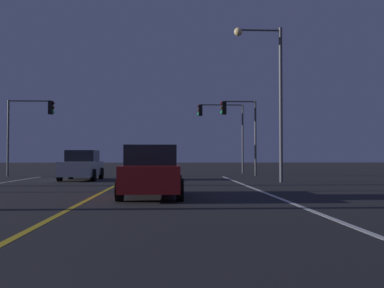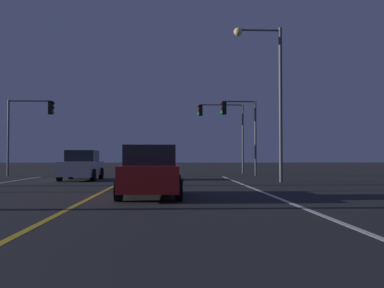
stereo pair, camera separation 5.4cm
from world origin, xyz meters
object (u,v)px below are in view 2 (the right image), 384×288
Objects in this scene: car_lead_same_lane at (151,172)px; traffic_light_far_right at (221,122)px; car_oncoming at (82,166)px; street_lamp_right_far at (270,83)px; traffic_light_near_right at (239,120)px; traffic_light_near_left at (31,119)px.

traffic_light_far_right reaches higher than car_lead_same_lane.
street_lamp_right_far is (10.25, -2.71, 4.35)m from car_oncoming.
car_oncoming is 11.92m from car_lead_same_lane.
car_lead_same_lane is at bearing 77.60° from traffic_light_far_right.
traffic_light_near_left is (-14.07, 0.00, 0.01)m from traffic_light_near_right.
traffic_light_far_right is at bearing 138.09° from car_oncoming.
traffic_light_near_right is (5.27, 15.72, 3.01)m from car_lead_same_lane.
car_oncoming is 11.46m from street_lamp_right_far.
street_lamp_right_far is at bearing 94.02° from traffic_light_near_right.
traffic_light_near_left is 16.41m from street_lamp_right_far.
car_oncoming is at bearing -47.07° from traffic_light_near_left.
traffic_light_near_left is (-4.34, 4.67, 3.02)m from car_oncoming.
traffic_light_near_right is 7.52m from street_lamp_right_far.
car_lead_same_lane is at bearing -60.75° from traffic_light_near_left.
traffic_light_near_left reaches higher than car_lead_same_lane.
car_lead_same_lane is 0.77× the size of traffic_light_far_right.
traffic_light_near_right reaches higher than car_oncoming.
car_oncoming is 0.77× the size of traffic_light_far_right.
traffic_light_near_left is (-8.81, 15.72, 3.02)m from car_lead_same_lane.
car_oncoming is at bearing 21.98° from car_lead_same_lane.
traffic_light_near_right is 1.01× the size of traffic_light_near_left.
car_lead_same_lane is 0.84× the size of traffic_light_near_left.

